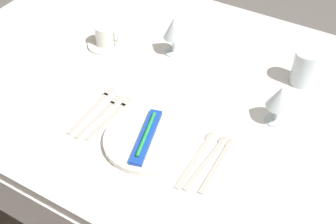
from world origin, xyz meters
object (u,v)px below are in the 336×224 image
(toothbrush_package, at_px, (146,136))
(coffee_cup_left, at_px, (106,35))
(dinner_plate, at_px, (146,140))
(drink_tumbler, at_px, (304,70))
(wine_glass_centre, at_px, (280,98))
(fork_inner, at_px, (101,114))
(wine_glass_left, at_px, (174,29))
(spoon_soup, at_px, (200,152))
(fork_salad, at_px, (93,108))
(spoon_dessert, at_px, (212,156))
(spoon_tea, at_px, (221,158))
(fork_outer, at_px, (112,116))

(toothbrush_package, height_order, coffee_cup_left, coffee_cup_left)
(dinner_plate, bearing_deg, drink_tumbler, 58.72)
(wine_glass_centre, bearing_deg, fork_inner, -152.38)
(fork_inner, height_order, wine_glass_left, wine_glass_left)
(fork_inner, bearing_deg, spoon_soup, 2.95)
(wine_glass_left, bearing_deg, toothbrush_package, -70.20)
(fork_salad, distance_m, spoon_soup, 0.37)
(toothbrush_package, height_order, spoon_dessert, toothbrush_package)
(dinner_plate, xyz_separation_m, toothbrush_package, (0.00, 0.00, 0.02))
(fork_salad, bearing_deg, toothbrush_package, -9.66)
(wine_glass_centre, xyz_separation_m, wine_glass_left, (-0.43, 0.14, 0.01))
(spoon_tea, bearing_deg, fork_salad, -178.08)
(fork_salad, xyz_separation_m, spoon_dessert, (0.40, 0.01, 0.00))
(dinner_plate, xyz_separation_m, spoon_soup, (0.15, 0.04, -0.01))
(toothbrush_package, distance_m, fork_outer, 0.15)
(coffee_cup_left, distance_m, wine_glass_centre, 0.66)
(drink_tumbler, bearing_deg, spoon_tea, -100.86)
(spoon_soup, distance_m, spoon_tea, 0.06)
(fork_outer, distance_m, spoon_soup, 0.30)
(spoon_tea, xyz_separation_m, wine_glass_centre, (0.07, 0.22, 0.09))
(dinner_plate, height_order, toothbrush_package, toothbrush_package)
(fork_outer, height_order, spoon_soup, spoon_soup)
(spoon_dessert, distance_m, drink_tumbler, 0.45)
(dinner_plate, bearing_deg, fork_salad, 170.34)
(toothbrush_package, height_order, fork_outer, toothbrush_package)
(wine_glass_left, bearing_deg, fork_inner, -94.65)
(fork_inner, bearing_deg, dinner_plate, -7.88)
(fork_inner, relative_size, spoon_soup, 0.92)
(fork_outer, relative_size, spoon_tea, 0.99)
(dinner_plate, height_order, fork_inner, dinner_plate)
(fork_outer, height_order, fork_salad, same)
(wine_glass_centre, bearing_deg, fork_salad, -155.27)
(coffee_cup_left, height_order, wine_glass_centre, wine_glass_centre)
(spoon_soup, bearing_deg, spoon_dessert, 8.45)
(spoon_tea, distance_m, wine_glass_centre, 0.24)
(toothbrush_package, height_order, drink_tumbler, drink_tumbler)
(fork_inner, height_order, coffee_cup_left, coffee_cup_left)
(wine_glass_centre, bearing_deg, spoon_dessert, -114.62)
(spoon_dessert, height_order, wine_glass_centre, wine_glass_centre)
(fork_outer, xyz_separation_m, wine_glass_left, (-0.00, 0.38, 0.10))
(coffee_cup_left, bearing_deg, fork_salad, -60.95)
(fork_inner, relative_size, drink_tumbler, 1.78)
(coffee_cup_left, bearing_deg, fork_outer, -51.77)
(fork_salad, height_order, spoon_dessert, spoon_dessert)
(dinner_plate, distance_m, fork_outer, 0.15)
(toothbrush_package, bearing_deg, spoon_dessert, 14.33)
(dinner_plate, height_order, spoon_soup, dinner_plate)
(toothbrush_package, distance_m, fork_salad, 0.22)
(spoon_soup, height_order, spoon_tea, same)
(wine_glass_centre, distance_m, drink_tumbler, 0.22)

